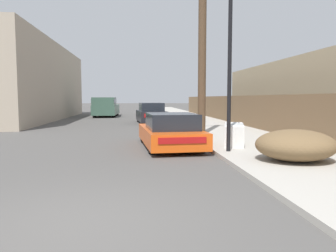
# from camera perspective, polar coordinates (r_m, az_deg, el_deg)

# --- Properties ---
(ground_plane) EXTENTS (220.00, 220.00, 0.00)m
(ground_plane) POSITION_cam_1_polar(r_m,az_deg,el_deg) (4.81, -15.33, -16.40)
(ground_plane) COLOR #4F4C49
(sidewalk_curb) EXTENTS (4.20, 63.00, 0.12)m
(sidewalk_curb) POSITION_cam_1_polar(r_m,az_deg,el_deg) (28.33, 3.39, 1.48)
(sidewalk_curb) COLOR #ADA89E
(sidewalk_curb) RESTS_ON ground
(discarded_fridge) EXTENTS (1.11, 1.85, 0.75)m
(discarded_fridge) POSITION_cam_1_polar(r_m,az_deg,el_deg) (11.55, 11.40, -1.42)
(discarded_fridge) COLOR silver
(discarded_fridge) RESTS_ON sidewalk_curb
(parked_sports_car_red) EXTENTS (2.12, 4.40, 1.21)m
(parked_sports_car_red) POSITION_cam_1_polar(r_m,az_deg,el_deg) (11.48, 0.39, -1.00)
(parked_sports_car_red) COLOR #E05114
(parked_sports_car_red) RESTS_ON ground
(car_parked_mid) EXTENTS (2.08, 4.14, 1.41)m
(car_parked_mid) POSITION_cam_1_polar(r_m,az_deg,el_deg) (22.86, -2.97, 2.17)
(car_parked_mid) COLOR black
(car_parked_mid) RESTS_ON ground
(pickup_truck) EXTENTS (2.21, 5.72, 1.80)m
(pickup_truck) POSITION_cam_1_polar(r_m,az_deg,el_deg) (31.20, -10.79, 3.27)
(pickup_truck) COLOR #385647
(pickup_truck) RESTS_ON ground
(utility_pole) EXTENTS (1.80, 0.35, 7.58)m
(utility_pole) POSITION_cam_1_polar(r_m,az_deg,el_deg) (14.93, 5.98, 13.54)
(utility_pole) COLOR #4C3826
(utility_pole) RESTS_ON sidewalk_curb
(street_lamp) EXTENTS (0.26, 0.26, 4.83)m
(street_lamp) POSITION_cam_1_polar(r_m,az_deg,el_deg) (10.11, 10.70, 11.52)
(street_lamp) COLOR black
(street_lamp) RESTS_ON sidewalk_curb
(brush_pile) EXTENTS (2.05, 1.86, 0.81)m
(brush_pile) POSITION_cam_1_polar(r_m,az_deg,el_deg) (9.04, 21.32, -3.13)
(brush_pile) COLOR brown
(brush_pile) RESTS_ON sidewalk_curb
(wooden_fence) EXTENTS (0.08, 34.05, 1.76)m
(wooden_fence) POSITION_cam_1_polar(r_m,az_deg,el_deg) (22.68, 10.79, 2.94)
(wooden_fence) COLOR brown
(wooden_fence) RESTS_ON sidewalk_curb
(building_left_block) EXTENTS (7.00, 20.44, 6.02)m
(building_left_block) POSITION_cam_1_polar(r_m,az_deg,el_deg) (29.32, -24.81, 6.93)
(building_left_block) COLOR tan
(building_left_block) RESTS_ON ground
(pedestrian) EXTENTS (0.34, 0.34, 1.71)m
(pedestrian) POSITION_cam_1_polar(r_m,az_deg,el_deg) (21.70, 5.88, 2.92)
(pedestrian) COLOR #282D42
(pedestrian) RESTS_ON sidewalk_curb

